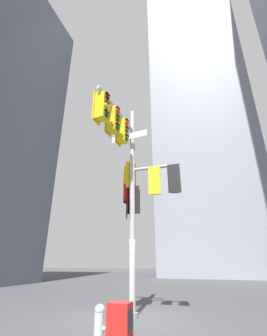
# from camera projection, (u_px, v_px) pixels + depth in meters

# --- Properties ---
(ground) EXTENTS (120.00, 120.00, 0.00)m
(ground) POSITION_uv_depth(u_px,v_px,m) (132.00, 318.00, 7.69)
(ground) COLOR #474749
(building_mid_block) EXTENTS (13.89, 13.89, 50.82)m
(building_mid_block) POSITION_uv_depth(u_px,v_px,m) (199.00, 114.00, 40.01)
(building_mid_block) COLOR #9399A3
(building_mid_block) RESTS_ON ground
(signal_pole_assembly) EXTENTS (2.82, 3.61, 8.19)m
(signal_pole_assembly) POSITION_uv_depth(u_px,v_px,m) (133.00, 171.00, 9.06)
(signal_pole_assembly) COLOR #B2B2B5
(signal_pole_assembly) RESTS_ON ground
(fire_hydrant) EXTENTS (0.33, 0.23, 0.83)m
(fire_hydrant) POSITION_uv_depth(u_px,v_px,m) (99.00, 324.00, 5.19)
(fire_hydrant) COLOR silver
(fire_hydrant) RESTS_ON ground
(newspaper_box) EXTENTS (0.45, 0.36, 0.98)m
(newspaper_box) POSITION_uv_depth(u_px,v_px,m) (120.00, 331.00, 4.49)
(newspaper_box) COLOR red
(newspaper_box) RESTS_ON ground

